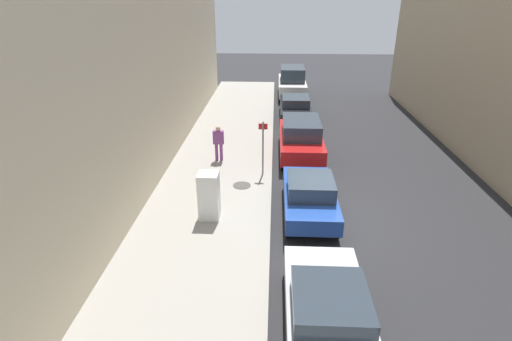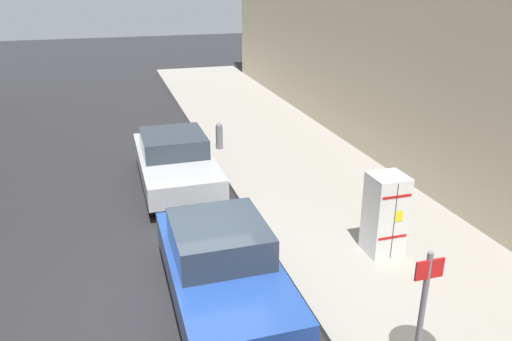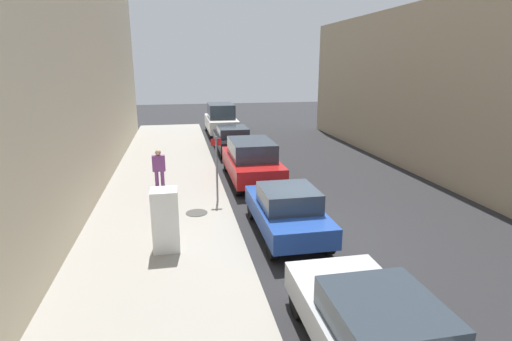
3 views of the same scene
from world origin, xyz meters
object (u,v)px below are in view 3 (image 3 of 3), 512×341
at_px(discarded_refrigerator, 166,220).
at_px(parked_hatchback_blue, 287,210).
at_px(pedestrian_walking_far, 159,168).
at_px(parked_sedan_silver, 377,332).
at_px(street_sign_post, 217,165).
at_px(parked_van_white, 221,119).
at_px(parked_suv_red, 252,160).
at_px(parked_sedan_dark, 232,139).

xyz_separation_m(discarded_refrigerator, parked_hatchback_blue, (3.38, 0.56, -0.19)).
relative_size(pedestrian_walking_far, parked_sedan_silver, 0.38).
relative_size(street_sign_post, parked_van_white, 0.46).
relative_size(parked_suv_red, parked_van_white, 0.95).
height_order(street_sign_post, parked_sedan_silver, street_sign_post).
bearing_deg(parked_suv_red, parked_sedan_dark, 90.00).
relative_size(discarded_refrigerator, parked_suv_red, 0.34).
distance_m(parked_sedan_silver, parked_suv_red, 11.03).
bearing_deg(pedestrian_walking_far, street_sign_post, 89.09).
bearing_deg(parked_hatchback_blue, street_sign_post, 119.58).
distance_m(parked_sedan_silver, parked_hatchback_blue, 5.41).
bearing_deg(discarded_refrigerator, parked_sedan_silver, -55.17).
distance_m(street_sign_post, parked_sedan_dark, 8.77).
bearing_deg(parked_sedan_dark, discarded_refrigerator, -105.56).
distance_m(parked_suv_red, parked_sedan_dark, 5.96).
bearing_deg(parked_van_white, parked_hatchback_blue, -90.00).
bearing_deg(parked_sedan_dark, parked_van_white, 90.00).
relative_size(parked_sedan_silver, parked_sedan_dark, 0.90).
distance_m(parked_suv_red, parked_van_white, 11.88).
height_order(pedestrian_walking_far, parked_van_white, parked_van_white).
bearing_deg(street_sign_post, pedestrian_walking_far, 144.45).
xyz_separation_m(pedestrian_walking_far, parked_sedan_silver, (3.73, -9.86, -0.35)).
bearing_deg(parked_sedan_silver, pedestrian_walking_far, 110.71).
xyz_separation_m(parked_sedan_silver, parked_hatchback_blue, (0.00, 5.41, 0.04)).
relative_size(street_sign_post, parked_hatchback_blue, 0.57).
bearing_deg(parked_suv_red, parked_sedan_silver, -90.00).
distance_m(discarded_refrigerator, parked_sedan_dark, 12.59).
bearing_deg(pedestrian_walking_far, parked_sedan_silver, 55.35).
bearing_deg(discarded_refrigerator, parked_hatchback_blue, 9.37).
xyz_separation_m(discarded_refrigerator, parked_van_white, (3.38, 18.05, 0.10)).
xyz_separation_m(parked_suv_red, parked_sedan_dark, (-0.00, 5.96, -0.15)).
relative_size(discarded_refrigerator, pedestrian_walking_far, 1.01).
xyz_separation_m(discarded_refrigerator, pedestrian_walking_far, (-0.35, 5.01, 0.12)).
xyz_separation_m(pedestrian_walking_far, parked_van_white, (3.73, 13.05, -0.02)).
xyz_separation_m(street_sign_post, parked_van_white, (1.70, 14.49, -0.38)).
distance_m(parked_hatchback_blue, parked_suv_red, 5.62).
distance_m(pedestrian_walking_far, parked_suv_red, 3.91).
xyz_separation_m(parked_suv_red, parked_van_white, (-0.00, 11.88, 0.15)).
xyz_separation_m(pedestrian_walking_far, parked_hatchback_blue, (3.73, -4.45, -0.31)).
xyz_separation_m(pedestrian_walking_far, parked_suv_red, (3.73, 1.17, -0.17)).
relative_size(discarded_refrigerator, parked_hatchback_blue, 0.40).
height_order(pedestrian_walking_far, parked_sedan_silver, pedestrian_walking_far).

